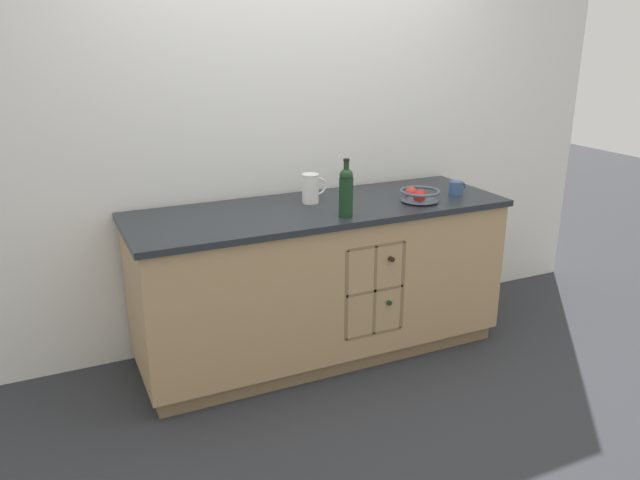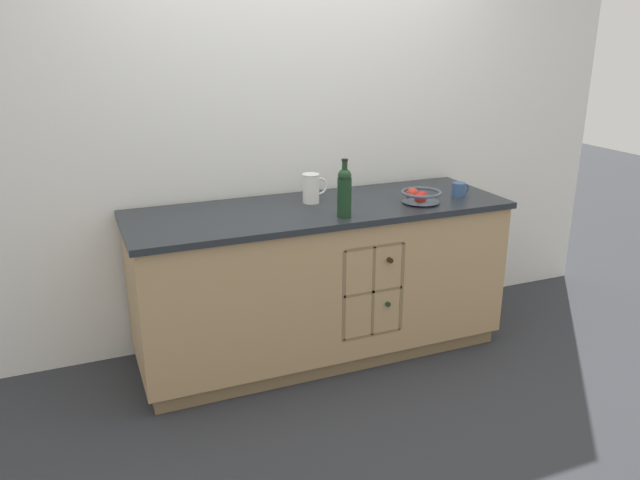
% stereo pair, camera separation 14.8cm
% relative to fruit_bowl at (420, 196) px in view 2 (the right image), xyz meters
% --- Properties ---
extents(ground_plane, '(14.00, 14.00, 0.00)m').
position_rel_fruit_bowl_xyz_m(ground_plane, '(-0.56, 0.15, -0.95)').
color(ground_plane, '#2D3035').
extents(back_wall, '(4.53, 0.06, 2.55)m').
position_rel_fruit_bowl_xyz_m(back_wall, '(-0.56, 0.56, 0.32)').
color(back_wall, white).
rests_on(back_wall, ground_plane).
extents(kitchen_island, '(2.17, 0.72, 0.91)m').
position_rel_fruit_bowl_xyz_m(kitchen_island, '(-0.56, 0.15, -0.49)').
color(kitchen_island, olive).
rests_on(kitchen_island, ground_plane).
extents(fruit_bowl, '(0.23, 0.23, 0.08)m').
position_rel_fruit_bowl_xyz_m(fruit_bowl, '(0.00, 0.00, 0.00)').
color(fruit_bowl, '#4C5666').
rests_on(fruit_bowl, kitchen_island).
extents(white_pitcher, '(0.15, 0.10, 0.17)m').
position_rel_fruit_bowl_xyz_m(white_pitcher, '(-0.57, 0.25, 0.05)').
color(white_pitcher, white).
rests_on(white_pitcher, kitchen_island).
extents(ceramic_mug, '(0.11, 0.08, 0.08)m').
position_rel_fruit_bowl_xyz_m(ceramic_mug, '(0.30, 0.05, -0.00)').
color(ceramic_mug, '#385684').
rests_on(ceramic_mug, kitchen_island).
extents(standing_wine_bottle, '(0.08, 0.08, 0.31)m').
position_rel_fruit_bowl_xyz_m(standing_wine_bottle, '(-0.52, -0.08, 0.10)').
color(standing_wine_bottle, '#19381E').
rests_on(standing_wine_bottle, kitchen_island).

